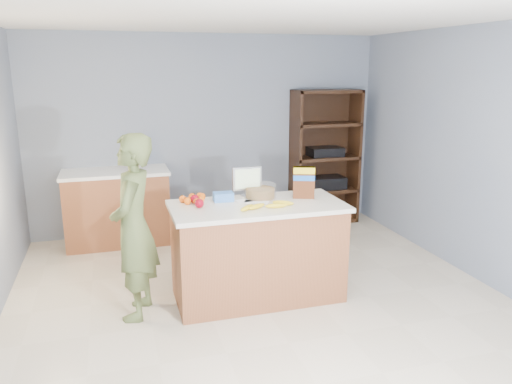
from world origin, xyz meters
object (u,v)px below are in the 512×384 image
object	(u,v)px
counter_peninsula	(258,255)
cereal_box	(304,180)
shelving_unit	(323,159)
person	(134,227)
tv	(247,180)

from	to	relation	value
counter_peninsula	cereal_box	distance (m)	0.81
shelving_unit	person	distance (m)	3.36
counter_peninsula	tv	world-z (taller)	tv
tv	cereal_box	size ratio (longest dim) A/B	0.95
cereal_box	shelving_unit	bearing A→B (deg)	61.32
shelving_unit	person	size ratio (longest dim) A/B	1.14
shelving_unit	tv	distance (m)	2.35
person	cereal_box	world-z (taller)	person
counter_peninsula	cereal_box	xyz separation A→B (m)	(0.47, 0.08, 0.66)
shelving_unit	tv	bearing A→B (deg)	-131.86
counter_peninsula	shelving_unit	size ratio (longest dim) A/B	0.87
counter_peninsula	shelving_unit	distance (m)	2.61
counter_peninsula	cereal_box	size ratio (longest dim) A/B	5.25
counter_peninsula	cereal_box	bearing A→B (deg)	9.74
person	shelving_unit	bearing A→B (deg)	143.84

